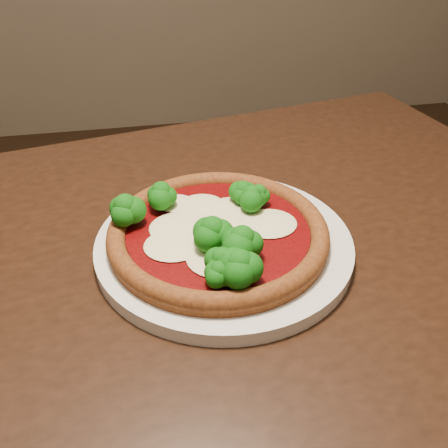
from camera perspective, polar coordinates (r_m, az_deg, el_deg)
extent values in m
cube|color=black|center=(0.62, -4.48, -6.80)|extent=(1.32, 1.04, 0.04)
cylinder|color=black|center=(1.31, 14.15, -3.06)|extent=(0.06, 0.06, 0.71)
cylinder|color=silver|center=(0.63, 0.00, -2.32)|extent=(0.32, 0.32, 0.02)
cylinder|color=brown|center=(0.62, -0.67, -1.35)|extent=(0.27, 0.27, 0.01)
torus|color=brown|center=(0.61, -0.68, -0.82)|extent=(0.27, 0.27, 0.02)
cylinder|color=#5E0405|center=(0.61, -0.68, -0.78)|extent=(0.22, 0.22, 0.00)
ellipsoid|color=#F0EABF|center=(0.66, -5.56, 2.39)|extent=(0.05, 0.04, 0.00)
ellipsoid|color=#F0EABF|center=(0.62, 5.11, 0.08)|extent=(0.07, 0.06, 0.01)
ellipsoid|color=#F0EABF|center=(0.57, -0.15, -3.79)|extent=(0.08, 0.08, 0.01)
ellipsoid|color=#F0EABF|center=(0.59, -5.68, -2.36)|extent=(0.07, 0.07, 0.01)
ellipsoid|color=#F0EABF|center=(0.61, -4.97, -0.36)|extent=(0.08, 0.07, 0.01)
ellipsoid|color=#F0EABF|center=(0.60, -0.92, -0.91)|extent=(0.10, 0.09, 0.01)
ellipsoid|color=#F0EABF|center=(0.65, -2.64, 2.17)|extent=(0.06, 0.06, 0.00)
ellipsoid|color=#F0EABF|center=(0.64, 0.95, 1.59)|extent=(0.07, 0.06, 0.01)
ellipsoid|color=#157913|center=(0.55, 2.09, -1.90)|extent=(0.05, 0.05, 0.04)
ellipsoid|color=#157913|center=(0.52, -0.51, -5.51)|extent=(0.04, 0.04, 0.03)
ellipsoid|color=#157913|center=(0.57, -1.33, -0.78)|extent=(0.05, 0.05, 0.04)
ellipsoid|color=#157913|center=(0.53, -0.25, -4.12)|extent=(0.04, 0.04, 0.04)
ellipsoid|color=#157913|center=(0.64, -7.18, 3.53)|extent=(0.04, 0.04, 0.04)
ellipsoid|color=#157913|center=(0.65, 3.98, 3.51)|extent=(0.04, 0.04, 0.03)
ellipsoid|color=#157913|center=(0.65, 2.19, 3.84)|extent=(0.04, 0.04, 0.03)
ellipsoid|color=#157913|center=(0.52, 1.79, -4.69)|extent=(0.05, 0.05, 0.04)
ellipsoid|color=#157913|center=(0.64, 3.23, 3.22)|extent=(0.04, 0.04, 0.03)
ellipsoid|color=#157913|center=(0.62, -11.20, 1.86)|extent=(0.05, 0.05, 0.04)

